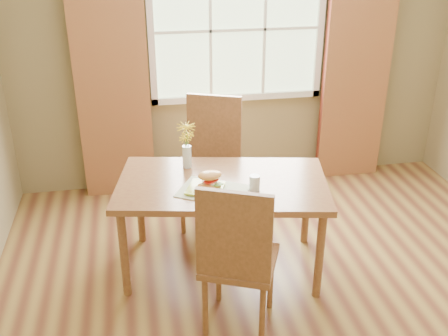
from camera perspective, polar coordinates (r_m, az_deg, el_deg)
room at (r=3.18m, az=8.21°, el=5.81°), size 4.24×3.84×2.74m
window at (r=4.90m, az=1.47°, el=14.81°), size 1.62×0.06×1.32m
curtain_left at (r=4.81m, az=-12.09°, el=9.15°), size 0.65×0.08×2.20m
curtain_right at (r=5.25m, az=14.23°, el=10.31°), size 0.65×0.08×2.20m
dining_table at (r=3.75m, az=-0.18°, el=-2.50°), size 1.61×1.10×0.72m
chair_near at (r=3.19m, az=1.41°, el=-9.46°), size 0.58×0.58×1.07m
chair_far at (r=4.40m, az=-1.32°, el=1.35°), size 0.60×0.60×1.11m
placemat at (r=3.58m, az=-1.21°, el=-2.51°), size 0.55×0.51×0.01m
plate at (r=3.59m, az=-2.03°, el=-2.33°), size 0.31×0.31×0.01m
croissant_sandwich at (r=3.56m, az=-1.55°, el=-1.32°), size 0.18×0.14×0.13m
water_glass at (r=3.58m, az=3.35°, el=-1.67°), size 0.07×0.07×0.11m
flower_vase at (r=3.86m, az=-4.10°, el=2.94°), size 0.14×0.14×0.35m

